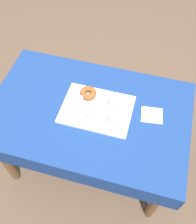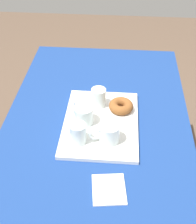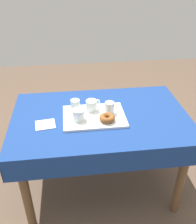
{
  "view_description": "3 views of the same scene",
  "coord_description": "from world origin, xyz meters",
  "px_view_note": "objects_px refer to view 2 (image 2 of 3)",
  "views": [
    {
      "loc": [
        -0.31,
        0.9,
        2.13
      ],
      "look_at": [
        -0.07,
        0.03,
        0.8
      ],
      "focal_mm": 41.37,
      "sensor_mm": 36.0,
      "label": 1
    },
    {
      "loc": [
        -1.1,
        -0.09,
        1.68
      ],
      "look_at": [
        -0.03,
        -0.01,
        0.8
      ],
      "focal_mm": 50.26,
      "sensor_mm": 36.0,
      "label": 2
    },
    {
      "loc": [
        -0.21,
        -1.55,
        1.76
      ],
      "look_at": [
        -0.02,
        -0.05,
        0.81
      ],
      "focal_mm": 40.07,
      "sensor_mm": 36.0,
      "label": 3
    }
  ],
  "objects_px": {
    "paper_napkin": "(109,189)",
    "sugar_donut_left": "(121,106)",
    "tea_mug_right": "(109,133)",
    "donut_plate_left": "(121,110)",
    "serving_tray": "(101,123)",
    "water_glass_near": "(78,134)",
    "dining_table": "(97,134)",
    "tea_mug_left": "(83,115)",
    "water_glass_far": "(99,98)"
  },
  "relations": [
    {
      "from": "dining_table",
      "to": "tea_mug_left",
      "type": "relative_size",
      "value": 11.34
    },
    {
      "from": "water_glass_near",
      "to": "tea_mug_right",
      "type": "bearing_deg",
      "value": -82.64
    },
    {
      "from": "donut_plate_left",
      "to": "sugar_donut_left",
      "type": "height_order",
      "value": "sugar_donut_left"
    },
    {
      "from": "serving_tray",
      "to": "sugar_donut_left",
      "type": "height_order",
      "value": "sugar_donut_left"
    },
    {
      "from": "water_glass_near",
      "to": "water_glass_far",
      "type": "xyz_separation_m",
      "value": [
        0.25,
        -0.07,
        -0.0
      ]
    },
    {
      "from": "dining_table",
      "to": "donut_plate_left",
      "type": "bearing_deg",
      "value": -72.33
    },
    {
      "from": "serving_tray",
      "to": "tea_mug_left",
      "type": "height_order",
      "value": "tea_mug_left"
    },
    {
      "from": "dining_table",
      "to": "sugar_donut_left",
      "type": "bearing_deg",
      "value": -72.33
    },
    {
      "from": "water_glass_far",
      "to": "sugar_donut_left",
      "type": "distance_m",
      "value": 0.11
    },
    {
      "from": "serving_tray",
      "to": "water_glass_near",
      "type": "xyz_separation_m",
      "value": [
        -0.13,
        0.08,
        0.05
      ]
    },
    {
      "from": "serving_tray",
      "to": "water_glass_near",
      "type": "distance_m",
      "value": 0.16
    },
    {
      "from": "dining_table",
      "to": "water_glass_near",
      "type": "height_order",
      "value": "water_glass_near"
    },
    {
      "from": "serving_tray",
      "to": "tea_mug_right",
      "type": "xyz_separation_m",
      "value": [
        -0.12,
        -0.04,
        0.05
      ]
    },
    {
      "from": "water_glass_far",
      "to": "paper_napkin",
      "type": "xyz_separation_m",
      "value": [
        -0.47,
        -0.07,
        -0.05
      ]
    },
    {
      "from": "dining_table",
      "to": "water_glass_far",
      "type": "distance_m",
      "value": 0.18
    },
    {
      "from": "tea_mug_right",
      "to": "sugar_donut_left",
      "type": "distance_m",
      "value": 0.2
    },
    {
      "from": "donut_plate_left",
      "to": "sugar_donut_left",
      "type": "xyz_separation_m",
      "value": [
        0.0,
        -0.0,
        0.02
      ]
    },
    {
      "from": "tea_mug_left",
      "to": "sugar_donut_left",
      "type": "height_order",
      "value": "tea_mug_left"
    },
    {
      "from": "tea_mug_left",
      "to": "water_glass_far",
      "type": "xyz_separation_m",
      "value": [
        0.13,
        -0.06,
        0.0
      ]
    },
    {
      "from": "tea_mug_right",
      "to": "donut_plate_left",
      "type": "height_order",
      "value": "tea_mug_right"
    },
    {
      "from": "dining_table",
      "to": "paper_napkin",
      "type": "distance_m",
      "value": 0.42
    },
    {
      "from": "tea_mug_right",
      "to": "dining_table",
      "type": "bearing_deg",
      "value": 20.09
    },
    {
      "from": "serving_tray",
      "to": "tea_mug_right",
      "type": "distance_m",
      "value": 0.13
    },
    {
      "from": "donut_plate_left",
      "to": "sugar_donut_left",
      "type": "bearing_deg",
      "value": -45.0
    },
    {
      "from": "dining_table",
      "to": "serving_tray",
      "type": "bearing_deg",
      "value": -158.17
    },
    {
      "from": "tea_mug_left",
      "to": "water_glass_near",
      "type": "xyz_separation_m",
      "value": [
        -0.12,
        0.01,
        0.0
      ]
    },
    {
      "from": "tea_mug_left",
      "to": "donut_plate_left",
      "type": "distance_m",
      "value": 0.19
    },
    {
      "from": "tea_mug_left",
      "to": "donut_plate_left",
      "type": "bearing_deg",
      "value": -60.44
    },
    {
      "from": "dining_table",
      "to": "paper_napkin",
      "type": "height_order",
      "value": "paper_napkin"
    },
    {
      "from": "tea_mug_right",
      "to": "donut_plate_left",
      "type": "xyz_separation_m",
      "value": [
        0.2,
        -0.05,
        -0.04
      ]
    },
    {
      "from": "serving_tray",
      "to": "tea_mug_right",
      "type": "relative_size",
      "value": 3.52
    },
    {
      "from": "sugar_donut_left",
      "to": "water_glass_near",
      "type": "bearing_deg",
      "value": 141.63
    },
    {
      "from": "tea_mug_left",
      "to": "sugar_donut_left",
      "type": "bearing_deg",
      "value": -60.44
    },
    {
      "from": "serving_tray",
      "to": "tea_mug_left",
      "type": "xyz_separation_m",
      "value": [
        -0.01,
        0.08,
        0.05
      ]
    },
    {
      "from": "donut_plate_left",
      "to": "paper_napkin",
      "type": "xyz_separation_m",
      "value": [
        -0.44,
        0.03,
        -0.02
      ]
    },
    {
      "from": "tea_mug_right",
      "to": "water_glass_far",
      "type": "xyz_separation_m",
      "value": [
        0.23,
        0.06,
        0.0
      ]
    },
    {
      "from": "donut_plate_left",
      "to": "dining_table",
      "type": "bearing_deg",
      "value": 107.67
    },
    {
      "from": "serving_tray",
      "to": "water_glass_far",
      "type": "relative_size",
      "value": 5.01
    },
    {
      "from": "tea_mug_left",
      "to": "water_glass_far",
      "type": "relative_size",
      "value": 1.28
    },
    {
      "from": "tea_mug_right",
      "to": "sugar_donut_left",
      "type": "height_order",
      "value": "tea_mug_right"
    },
    {
      "from": "tea_mug_left",
      "to": "water_glass_near",
      "type": "relative_size",
      "value": 1.28
    },
    {
      "from": "paper_napkin",
      "to": "sugar_donut_left",
      "type": "bearing_deg",
      "value": -4.14
    },
    {
      "from": "serving_tray",
      "to": "water_glass_far",
      "type": "bearing_deg",
      "value": 8.18
    },
    {
      "from": "tea_mug_left",
      "to": "serving_tray",
      "type": "bearing_deg",
      "value": -83.46
    },
    {
      "from": "tea_mug_right",
      "to": "paper_napkin",
      "type": "relative_size",
      "value": 0.94
    },
    {
      "from": "tea_mug_left",
      "to": "dining_table",
      "type": "bearing_deg",
      "value": -43.94
    },
    {
      "from": "tea_mug_left",
      "to": "paper_napkin",
      "type": "height_order",
      "value": "tea_mug_left"
    },
    {
      "from": "water_glass_far",
      "to": "tea_mug_right",
      "type": "bearing_deg",
      "value": -166.13
    },
    {
      "from": "paper_napkin",
      "to": "water_glass_far",
      "type": "bearing_deg",
      "value": 8.7
    },
    {
      "from": "sugar_donut_left",
      "to": "serving_tray",
      "type": "bearing_deg",
      "value": 133.98
    }
  ]
}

